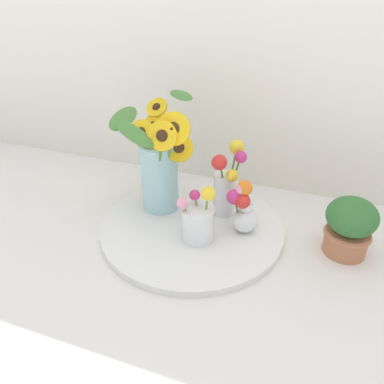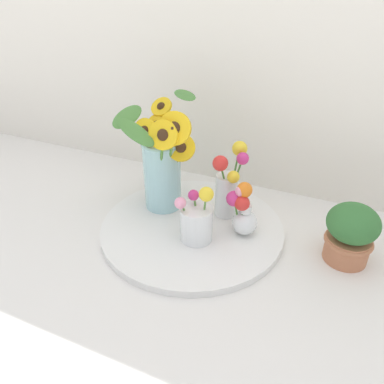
{
  "view_description": "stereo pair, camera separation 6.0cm",
  "coord_description": "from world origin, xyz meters",
  "px_view_note": "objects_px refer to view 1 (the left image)",
  "views": [
    {
      "loc": [
        0.25,
        -0.72,
        0.63
      ],
      "look_at": [
        -0.03,
        0.06,
        0.12
      ],
      "focal_mm": 35.0,
      "sensor_mm": 36.0,
      "label": 1
    },
    {
      "loc": [
        0.31,
        -0.7,
        0.63
      ],
      "look_at": [
        -0.03,
        0.06,
        0.12
      ],
      "focal_mm": 35.0,
      "sensor_mm": 36.0,
      "label": 2
    }
  ],
  "objects_px": {
    "vase_small_center": "(198,220)",
    "vase_small_back": "(226,183)",
    "mason_jar_sunflowers": "(159,164)",
    "serving_tray": "(192,228)",
    "potted_plant": "(350,226)",
    "vase_bulb_right": "(243,210)"
  },
  "relations": [
    {
      "from": "vase_small_center",
      "to": "vase_small_back",
      "type": "xyz_separation_m",
      "value": [
        0.03,
        0.14,
        0.04
      ]
    },
    {
      "from": "mason_jar_sunflowers",
      "to": "vase_small_back",
      "type": "relative_size",
      "value": 1.58
    },
    {
      "from": "serving_tray",
      "to": "potted_plant",
      "type": "xyz_separation_m",
      "value": [
        0.4,
        0.05,
        0.07
      ]
    },
    {
      "from": "vase_small_center",
      "to": "vase_small_back",
      "type": "bearing_deg",
      "value": 76.06
    },
    {
      "from": "potted_plant",
      "to": "vase_bulb_right",
      "type": "bearing_deg",
      "value": -174.63
    },
    {
      "from": "mason_jar_sunflowers",
      "to": "vase_small_center",
      "type": "xyz_separation_m",
      "value": [
        0.15,
        -0.11,
        -0.08
      ]
    },
    {
      "from": "serving_tray",
      "to": "vase_bulb_right",
      "type": "height_order",
      "value": "vase_bulb_right"
    },
    {
      "from": "serving_tray",
      "to": "vase_bulb_right",
      "type": "relative_size",
      "value": 3.36
    },
    {
      "from": "serving_tray",
      "to": "vase_bulb_right",
      "type": "xyz_separation_m",
      "value": [
        0.13,
        0.02,
        0.08
      ]
    },
    {
      "from": "vase_small_center",
      "to": "potted_plant",
      "type": "xyz_separation_m",
      "value": [
        0.36,
        0.1,
        0.0
      ]
    },
    {
      "from": "vase_small_back",
      "to": "serving_tray",
      "type": "bearing_deg",
      "value": -127.57
    },
    {
      "from": "serving_tray",
      "to": "potted_plant",
      "type": "height_order",
      "value": "potted_plant"
    },
    {
      "from": "vase_small_center",
      "to": "vase_small_back",
      "type": "height_order",
      "value": "vase_small_back"
    },
    {
      "from": "serving_tray",
      "to": "mason_jar_sunflowers",
      "type": "xyz_separation_m",
      "value": [
        -0.12,
        0.06,
        0.15
      ]
    },
    {
      "from": "mason_jar_sunflowers",
      "to": "vase_small_back",
      "type": "distance_m",
      "value": 0.19
    },
    {
      "from": "vase_small_center",
      "to": "potted_plant",
      "type": "relative_size",
      "value": 1.02
    },
    {
      "from": "mason_jar_sunflowers",
      "to": "vase_small_back",
      "type": "bearing_deg",
      "value": 10.12
    },
    {
      "from": "vase_bulb_right",
      "to": "mason_jar_sunflowers",
      "type": "bearing_deg",
      "value": 172.19
    },
    {
      "from": "serving_tray",
      "to": "vase_small_back",
      "type": "distance_m",
      "value": 0.16
    },
    {
      "from": "vase_bulb_right",
      "to": "vase_small_center",
      "type": "bearing_deg",
      "value": -144.2
    },
    {
      "from": "vase_small_center",
      "to": "potted_plant",
      "type": "distance_m",
      "value": 0.37
    },
    {
      "from": "vase_small_center",
      "to": "potted_plant",
      "type": "bearing_deg",
      "value": 14.93
    }
  ]
}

